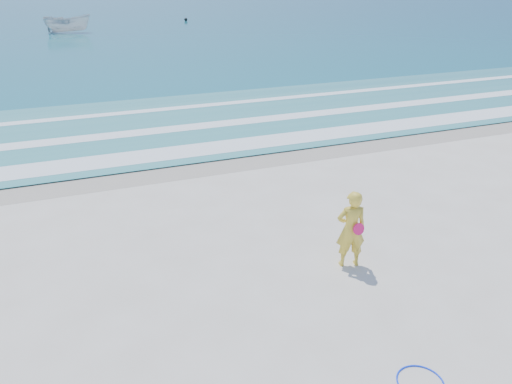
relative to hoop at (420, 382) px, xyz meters
name	(u,v)px	position (x,y,z in m)	size (l,w,h in m)	color
ground	(297,327)	(-1.28, 1.98, -0.01)	(400.00, 400.00, 0.00)	silver
wet_sand	(184,166)	(-1.28, 10.98, -0.01)	(400.00, 2.40, 0.00)	#B2A893
ocean	(69,2)	(-1.28, 106.98, 0.01)	(400.00, 190.00, 0.04)	#19727F
shallow	(156,125)	(-1.28, 15.98, 0.03)	(400.00, 10.00, 0.01)	#59B7AD
foam_near	(175,152)	(-1.28, 12.28, 0.04)	(400.00, 1.40, 0.01)	white
foam_mid	(160,130)	(-1.28, 15.18, 0.04)	(400.00, 0.90, 0.01)	white
foam_far	(146,111)	(-1.28, 18.48, 0.04)	(400.00, 0.60, 0.01)	white
hoop	(420,382)	(0.00, 0.00, 0.00)	(0.77, 0.77, 0.03)	#0E38FF
boat	(67,24)	(-3.39, 52.62, 0.93)	(1.76, 4.68, 1.81)	silver
buoy	(186,19)	(10.92, 60.29, 0.23)	(0.41, 0.41, 0.41)	black
woman	(351,229)	(0.74, 3.54, 0.90)	(0.75, 0.58, 1.83)	yellow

